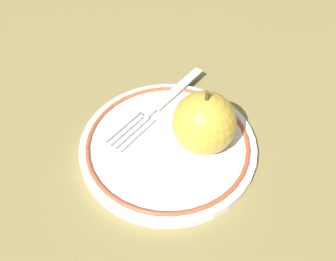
% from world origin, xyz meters
% --- Properties ---
extents(ground_plane, '(2.00, 2.00, 0.00)m').
position_xyz_m(ground_plane, '(0.00, 0.00, 0.00)').
color(ground_plane, olive).
extents(plate, '(0.22, 0.22, 0.02)m').
position_xyz_m(plate, '(0.01, 0.01, 0.01)').
color(plate, white).
rests_on(plate, ground_plane).
extents(apple_red_whole, '(0.07, 0.07, 0.08)m').
position_xyz_m(apple_red_whole, '(0.02, 0.05, 0.05)').
color(apple_red_whole, gold).
rests_on(apple_red_whole, plate).
extents(fork, '(0.13, 0.16, 0.00)m').
position_xyz_m(fork, '(-0.06, 0.02, 0.02)').
color(fork, silver).
rests_on(fork, plate).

